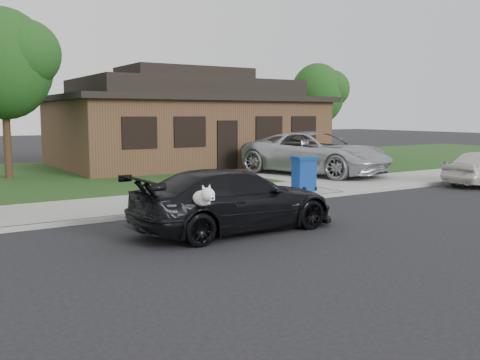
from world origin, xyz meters
TOP-DOWN VIEW (x-y plane):
  - ground at (0.00, 0.00)m, footprint 120.00×120.00m
  - sidewalk at (0.00, 5.00)m, footprint 60.00×3.00m
  - curb at (0.00, 3.50)m, footprint 60.00×0.12m
  - lawn at (0.00, 13.00)m, footprint 60.00×13.00m
  - driveway at (6.00, 10.00)m, footprint 4.50×13.00m
  - sedan at (-1.82, 0.99)m, footprint 4.75×2.32m
  - minivan at (6.15, 7.68)m, footprint 4.49×6.70m
  - recycling_bin at (2.92, 4.44)m, footprint 0.77×0.77m
  - house at (4.00, 15.00)m, footprint 12.60×8.60m
  - tree_0 at (-4.34, 12.88)m, footprint 3.78×3.60m
  - tree_1 at (12.14, 14.40)m, footprint 3.15×3.00m

SIDE VIEW (x-z plane):
  - ground at x=0.00m, z-range 0.00..0.00m
  - sidewalk at x=0.00m, z-range 0.00..0.12m
  - curb at x=0.00m, z-range 0.00..0.12m
  - lawn at x=0.00m, z-range 0.00..0.13m
  - driveway at x=6.00m, z-range 0.00..0.14m
  - recycling_bin at x=2.92m, z-range 0.13..1.21m
  - sedan at x=-1.82m, z-range 0.00..1.37m
  - minivan at x=6.15m, z-range 0.14..1.85m
  - house at x=4.00m, z-range -0.19..4.46m
  - tree_1 at x=12.14m, z-range 1.09..6.34m
  - tree_0 at x=-4.34m, z-range 1.31..7.65m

